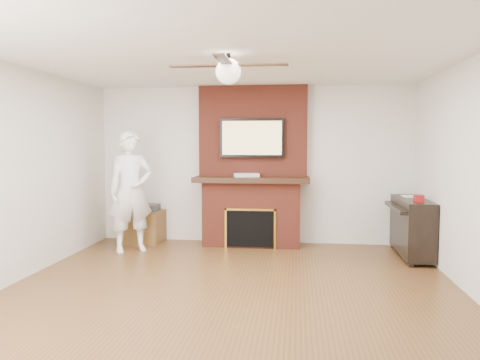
# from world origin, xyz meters

# --- Properties ---
(room_shell) EXTENTS (5.36, 5.86, 2.86)m
(room_shell) POSITION_xyz_m (0.00, 0.00, 1.25)
(room_shell) COLOR #543418
(room_shell) RESTS_ON ground
(fireplace) EXTENTS (1.78, 0.64, 2.50)m
(fireplace) POSITION_xyz_m (0.00, 2.55, 1.00)
(fireplace) COLOR maroon
(fireplace) RESTS_ON ground
(tv) EXTENTS (1.00, 0.08, 0.60)m
(tv) POSITION_xyz_m (0.00, 2.50, 1.68)
(tv) COLOR black
(tv) RESTS_ON fireplace
(ceiling_fan) EXTENTS (1.21, 1.21, 0.31)m
(ceiling_fan) POSITION_xyz_m (-0.00, 0.00, 2.33)
(ceiling_fan) COLOR black
(ceiling_fan) RESTS_ON room_shell
(person) EXTENTS (0.78, 0.73, 1.78)m
(person) POSITION_xyz_m (-1.73, 1.86, 0.89)
(person) COLOR white
(person) RESTS_ON ground
(side_table) EXTENTS (0.56, 0.56, 0.62)m
(side_table) POSITION_xyz_m (-1.73, 2.48, 0.28)
(side_table) COLOR brown
(side_table) RESTS_ON ground
(piano) EXTENTS (0.48, 1.26, 0.91)m
(piano) POSITION_xyz_m (2.30, 2.00, 0.44)
(piano) COLOR black
(piano) RESTS_ON ground
(cable_box) EXTENTS (0.43, 0.30, 0.05)m
(cable_box) POSITION_xyz_m (-0.08, 2.45, 1.11)
(cable_box) COLOR silver
(cable_box) RESTS_ON fireplace
(candle_orange) EXTENTS (0.07, 0.07, 0.13)m
(candle_orange) POSITION_xyz_m (-0.22, 2.34, 0.06)
(candle_orange) COLOR #C85417
(candle_orange) RESTS_ON ground
(candle_green) EXTENTS (0.06, 0.06, 0.10)m
(candle_green) POSITION_xyz_m (-0.02, 2.38, 0.05)
(candle_green) COLOR #317C38
(candle_green) RESTS_ON ground
(candle_cream) EXTENTS (0.08, 0.08, 0.12)m
(candle_cream) POSITION_xyz_m (0.00, 2.33, 0.06)
(candle_cream) COLOR beige
(candle_cream) RESTS_ON ground
(candle_blue) EXTENTS (0.06, 0.06, 0.08)m
(candle_blue) POSITION_xyz_m (0.18, 2.37, 0.04)
(candle_blue) COLOR #2B6083
(candle_blue) RESTS_ON ground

